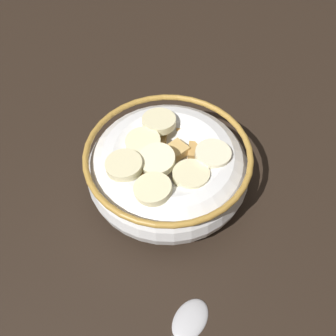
{
  "coord_description": "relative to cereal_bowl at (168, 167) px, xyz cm",
  "views": [
    {
      "loc": [
        17.62,
        15.51,
        33.48
      ],
      "look_at": [
        0.0,
        0.0,
        3.0
      ],
      "focal_mm": 40.99,
      "sensor_mm": 36.0,
      "label": 1
    }
  ],
  "objects": [
    {
      "name": "ground_plane",
      "position": [
        -0.04,
        -0.01,
        -4.16
      ],
      "size": [
        134.34,
        134.34,
        2.0
      ],
      "primitive_type": "cube",
      "color": "black"
    },
    {
      "name": "cereal_bowl",
      "position": [
        0.0,
        0.0,
        0.0
      ],
      "size": [
        16.31,
        16.31,
        6.5
      ],
      "color": "white",
      "rests_on": "ground_plane"
    }
  ]
}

